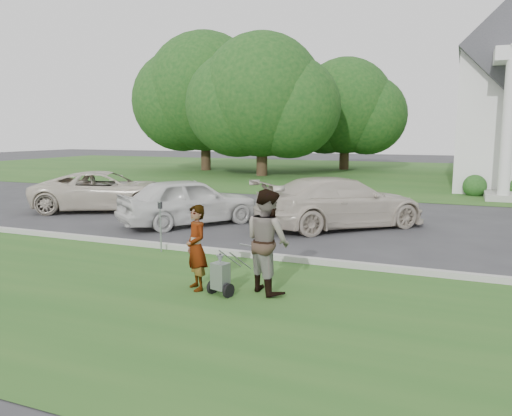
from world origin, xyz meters
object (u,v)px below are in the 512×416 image
Objects in this scene: tree_left at (262,101)px; person_right at (268,242)px; car_a at (106,191)px; car_b at (189,201)px; tree_back at (345,110)px; parking_meter_near at (160,220)px; person_left at (196,248)px; tree_far at (205,97)px; car_c at (341,202)px; striping_cart at (221,277)px.

person_right is (9.59, -23.71, -4.13)m from tree_left.
car_b reaches higher than car_a.
tree_back is (4.00, 8.00, -0.38)m from tree_left.
car_a is at bearing 138.75° from parking_meter_near.
person_left reaches higher than car_b.
tree_far is at bearing 115.77° from parking_meter_near.
tree_left reaches higher than car_c.
tree_left is 23.00m from parking_meter_near.
person_left is (-0.58, 0.14, 0.46)m from striping_cart.
tree_back reaches higher than striping_cart.
car_b is at bearing -75.50° from tree_left.
car_c reaches higher than car_a.
car_c is at bearing -77.71° from tree_back.
car_a is at bearing -72.60° from tree_far.
parking_meter_near is (-2.90, 2.46, 0.46)m from striping_cart.
car_b is at bearing -134.39° from car_a.
person_right is (1.30, 0.40, 0.16)m from person_left.
tree_far is at bearing -153.44° from tree_back.
parking_meter_near is (-3.62, 1.92, -0.16)m from person_right.
person_right reaches higher than car_c.
tree_left is at bearing 124.91° from striping_cart.
person_left is 10.98m from car_a.
striping_cart is at bearing 26.96° from person_left.
tree_far is at bearing 133.44° from striping_cart.
car_a is 0.98× the size of car_c.
person_left is (8.29, -24.11, -4.29)m from tree_left.
tree_left is at bearing 105.32° from parking_meter_near.
car_b is (-3.59, 5.96, -0.04)m from person_left.
tree_back is at bearing 26.56° from tree_far.
tree_back is 25.32m from car_a.
tree_far reaches higher than person_left.
car_a is at bearing 177.99° from person_left.
car_c is (15.39, -19.74, -4.89)m from tree_far.
car_a is (-5.79, 5.08, -0.06)m from parking_meter_near.
tree_far reaches higher than striping_cart.
parking_meter_near is 3.85m from car_b.
car_c is at bearing -53.02° from person_right.
car_c is (5.39, -24.74, -3.92)m from tree_back.
parking_meter_near is at bearing 7.43° from person_right.
car_c is (9.21, -0.03, 0.05)m from car_a.
person_right is 4.10m from parking_meter_near.
tree_back is at bearing 93.78° from parking_meter_near.
car_c is at bearing 100.85° from striping_cart.
person_right is 0.43× the size of car_b.
car_b reaches higher than striping_cart.
person_left is at bearing -159.05° from car_a.
tree_far is 31.28m from person_right.
car_a is (6.18, -19.71, -4.93)m from tree_far.
tree_left is at bearing -26.06° from car_a.
tree_far reaches higher than car_b.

